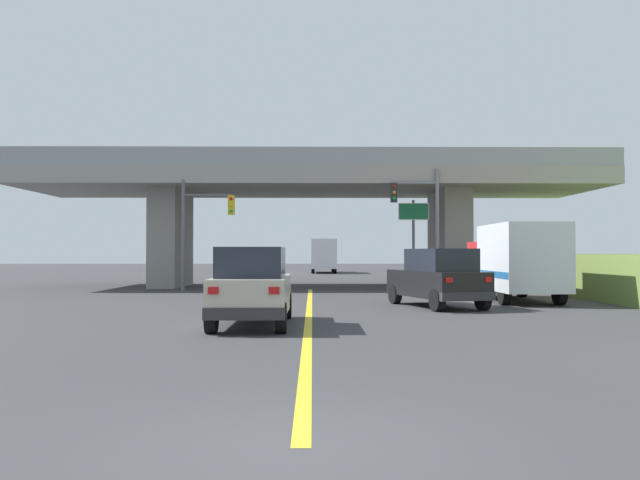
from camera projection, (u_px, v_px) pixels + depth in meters
name	position (u px, v px, depth m)	size (l,w,h in m)	color
ground	(311.00, 286.00, 37.37)	(160.00, 160.00, 0.00)	#353538
overpass_bridge	(311.00, 196.00, 37.47)	(31.34, 8.99, 7.16)	gray
lane_divider_stripe	(309.00, 314.00, 20.32)	(0.20, 27.90, 0.01)	yellow
suv_lead	(253.00, 286.00, 17.18)	(1.88, 4.69, 2.02)	#B7B29E
suv_crossing	(438.00, 278.00, 23.05)	(3.04, 4.91, 2.02)	black
box_truck	(516.00, 261.00, 25.91)	(2.33, 6.44, 2.96)	red
traffic_signal_nearside	(423.00, 214.00, 32.91)	(2.40, 0.36, 6.05)	slate
traffic_signal_farside	(200.00, 222.00, 32.92)	(2.62, 0.36, 5.53)	#56595E
highway_sign	(413.00, 224.00, 34.98)	(1.59, 0.17, 4.66)	#56595E
semi_truck_distant	(324.00, 255.00, 63.22)	(2.33, 7.54, 3.16)	red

